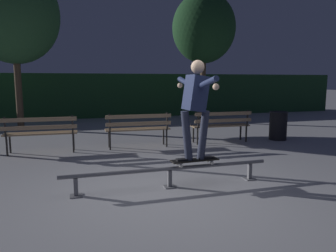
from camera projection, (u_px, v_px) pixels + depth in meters
ground_plane at (173, 191)px, 4.77m from camera, size 90.00×90.00×0.00m
hedge_backdrop at (106, 95)px, 14.65m from camera, size 24.00×1.20×1.98m
grind_rail at (170, 172)px, 4.92m from camera, size 3.32×0.18×0.32m
skateboard at (195, 160)px, 5.02m from camera, size 0.79×0.24×0.09m
skateboarder at (196, 102)px, 4.89m from camera, size 0.62×1.41×1.56m
park_bench_leftmost at (41, 130)px, 7.16m from camera, size 1.61×0.45×0.88m
park_bench_left_center at (138, 126)px, 7.79m from camera, size 1.61×0.45×0.88m
park_bench_right_center at (221, 123)px, 8.43m from camera, size 1.61×0.45×0.88m
tree_far_left at (14, 15)px, 10.41m from camera, size 2.94×2.94×5.45m
tree_far_right at (204, 29)px, 12.31m from camera, size 2.47×2.47×5.05m
trash_can at (278, 125)px, 8.90m from camera, size 0.52×0.52×0.80m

